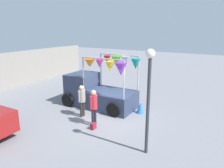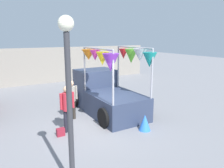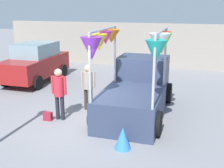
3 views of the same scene
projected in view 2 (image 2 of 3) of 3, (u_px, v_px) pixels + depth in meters
The scene contains 8 objects.
ground_plane at pixel (93, 124), 8.60m from camera, with size 60.00×60.00×0.00m, color slate.
vendor_truck at pixel (105, 91), 10.01m from camera, with size 2.54×4.16×2.97m.
person_customer at pixel (67, 104), 7.72m from camera, with size 0.53×0.34×1.71m.
person_vendor at pixel (71, 96), 8.94m from camera, with size 0.53×0.34×1.65m.
handbag at pixel (61, 132), 7.57m from camera, with size 0.28×0.16×0.28m, color maroon.
street_lamp at pixel (68, 82), 4.46m from camera, with size 0.32×0.32×3.80m.
brick_boundary_wall at pixel (40, 66), 15.80m from camera, with size 18.00×0.36×2.60m, color gray.
folded_kite_bundle_azure at pixel (145, 122), 8.01m from camera, with size 0.44×0.44×0.60m, color blue.
Camera 2 is at (-3.46, -7.32, 3.39)m, focal length 35.00 mm.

